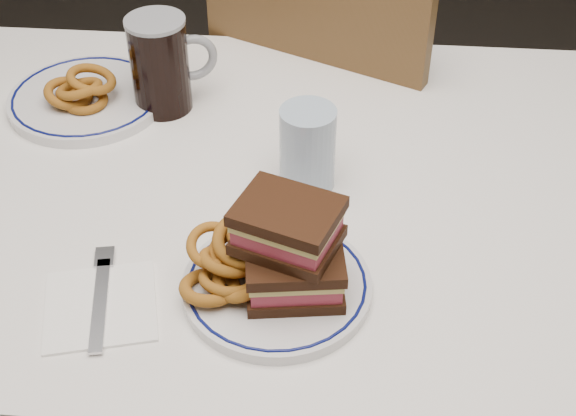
# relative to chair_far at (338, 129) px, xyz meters

# --- Properties ---
(dining_table) EXTENTS (1.27, 0.87, 0.75)m
(dining_table) POSITION_rel_chair_far_xyz_m (-0.14, -0.48, 0.13)
(dining_table) COLOR silver
(dining_table) RESTS_ON floor
(chair_far) EXTENTS (0.58, 0.58, 0.94)m
(chair_far) POSITION_rel_chair_far_xyz_m (0.00, 0.00, 0.00)
(chair_far) COLOR #4A3317
(chair_far) RESTS_ON floor
(main_plate) EXTENTS (0.24, 0.24, 0.02)m
(main_plate) POSITION_rel_chair_far_xyz_m (-0.06, -0.70, 0.25)
(main_plate) COLOR silver
(main_plate) RESTS_ON dining_table
(reuben_sandwich) EXTENTS (0.15, 0.13, 0.12)m
(reuben_sandwich) POSITION_rel_chair_far_xyz_m (-0.04, -0.70, 0.31)
(reuben_sandwich) COLOR black
(reuben_sandwich) RESTS_ON main_plate
(onion_rings_main) EXTENTS (0.12, 0.12, 0.09)m
(onion_rings_main) POSITION_rel_chair_far_xyz_m (-0.12, -0.70, 0.29)
(onion_rings_main) COLOR brown
(onion_rings_main) RESTS_ON main_plate
(ketchup_ramekin) EXTENTS (0.06, 0.06, 0.03)m
(ketchup_ramekin) POSITION_rel_chair_far_xyz_m (-0.06, -0.63, 0.27)
(ketchup_ramekin) COLOR silver
(ketchup_ramekin) RESTS_ON main_plate
(beer_mug) EXTENTS (0.14, 0.10, 0.16)m
(beer_mug) POSITION_rel_chair_far_xyz_m (-0.28, -0.30, 0.32)
(beer_mug) COLOR black
(beer_mug) RESTS_ON dining_table
(water_glass) EXTENTS (0.08, 0.08, 0.13)m
(water_glass) POSITION_rel_chair_far_xyz_m (-0.04, -0.48, 0.30)
(water_glass) COLOR #99AEC5
(water_glass) RESTS_ON dining_table
(far_plate) EXTENTS (0.26, 0.26, 0.02)m
(far_plate) POSITION_rel_chair_far_xyz_m (-0.42, -0.30, 0.25)
(far_plate) COLOR silver
(far_plate) RESTS_ON dining_table
(onion_rings_far) EXTENTS (0.12, 0.10, 0.06)m
(onion_rings_far) POSITION_rel_chair_far_xyz_m (-0.42, -0.32, 0.28)
(onion_rings_far) COLOR brown
(onion_rings_far) RESTS_ON far_plate
(napkin_fork) EXTENTS (0.17, 0.19, 0.01)m
(napkin_fork) POSITION_rel_chair_far_xyz_m (-0.28, -0.74, 0.24)
(napkin_fork) COLOR white
(napkin_fork) RESTS_ON dining_table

